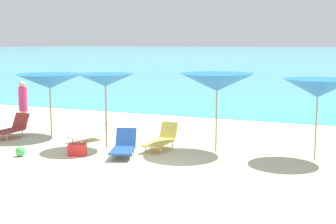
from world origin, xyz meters
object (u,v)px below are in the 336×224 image
object	(u,v)px
lounge_chair_0	(162,139)
cooler_box	(77,150)
lounge_chair_2	(12,128)
beachgoer_1	(23,104)
umbrella_3	(217,82)
umbrella_1	(50,81)
lounge_chair_1	(90,134)
lounge_chair_3	(124,146)
umbrella_4	(318,88)
umbrella_2	(105,80)
beach_ball	(20,151)

from	to	relation	value
lounge_chair_0	cooler_box	size ratio (longest dim) A/B	3.12
lounge_chair_2	beachgoer_1	xyz separation A→B (m)	(-0.69, 1.44, 0.64)
umbrella_3	umbrella_1	bearing A→B (deg)	179.73
umbrella_3	lounge_chair_1	bearing A→B (deg)	-178.39
umbrella_3	lounge_chair_3	bearing A→B (deg)	-144.92
umbrella_1	cooler_box	distance (m)	3.68
cooler_box	umbrella_3	bearing A→B (deg)	8.21
umbrella_4	lounge_chair_1	size ratio (longest dim) A/B	1.50
lounge_chair_3	umbrella_4	bearing A→B (deg)	-0.08
lounge_chair_0	lounge_chair_3	world-z (taller)	lounge_chair_0
umbrella_1	umbrella_3	xyz separation A→B (m)	(6.09, -0.03, 0.16)
lounge_chair_2	lounge_chair_3	distance (m)	5.03
umbrella_2	lounge_chair_3	world-z (taller)	umbrella_2
umbrella_4	lounge_chair_3	bearing A→B (deg)	-161.25
umbrella_4	beachgoer_1	xyz separation A→B (m)	(-10.80, 0.63, -1.05)
lounge_chair_3	umbrella_2	bearing A→B (deg)	124.96
beachgoer_1	cooler_box	size ratio (longest dim) A/B	3.67
umbrella_3	umbrella_4	xyz separation A→B (m)	(2.87, 0.14, -0.09)
umbrella_4	beach_ball	bearing A→B (deg)	-159.80
umbrella_2	lounge_chair_1	xyz separation A→B (m)	(-1.10, 0.75, -1.89)
umbrella_1	lounge_chair_3	distance (m)	4.44
umbrella_2	cooler_box	world-z (taller)	umbrella_2
umbrella_4	lounge_chair_0	size ratio (longest dim) A/B	1.47
lounge_chair_0	cooler_box	world-z (taller)	lounge_chair_0
umbrella_3	beach_ball	bearing A→B (deg)	-151.28
umbrella_3	lounge_chair_3	size ratio (longest dim) A/B	1.68
umbrella_2	umbrella_4	world-z (taller)	umbrella_2
umbrella_1	lounge_chair_2	world-z (taller)	umbrella_1
umbrella_1	lounge_chair_0	distance (m)	4.74
umbrella_1	umbrella_3	distance (m)	6.09
lounge_chair_2	lounge_chair_3	xyz separation A→B (m)	(4.94, -0.95, -0.03)
beachgoer_1	umbrella_2	bearing A→B (deg)	76.46
beachgoer_1	beach_ball	world-z (taller)	beachgoer_1
beachgoer_1	beach_ball	distance (m)	4.63
beach_ball	cooler_box	world-z (taller)	cooler_box
umbrella_2	umbrella_3	bearing A→B (deg)	14.75
lounge_chair_1	beach_ball	size ratio (longest dim) A/B	5.27
beachgoer_1	lounge_chair_2	bearing A→B (deg)	31.78
beachgoer_1	lounge_chair_3	bearing A→B (deg)	73.09
beach_ball	umbrella_1	bearing A→B (deg)	109.78
umbrella_2	beach_ball	size ratio (longest dim) A/B	8.10
lounge_chair_0	beach_ball	xyz separation A→B (m)	(-3.42, -2.45, -0.18)
lounge_chair_2	umbrella_3	bearing A→B (deg)	6.49
lounge_chair_3	beach_ball	world-z (taller)	lounge_chair_3
umbrella_4	lounge_chair_1	xyz separation A→B (m)	(-7.27, -0.26, -1.79)
umbrella_1	lounge_chair_3	size ratio (longest dim) A/B	1.63
lounge_chair_1	cooler_box	distance (m)	2.06
beach_ball	cooler_box	distance (m)	1.64
cooler_box	lounge_chair_1	bearing A→B (deg)	91.40
umbrella_3	beach_ball	world-z (taller)	umbrella_3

